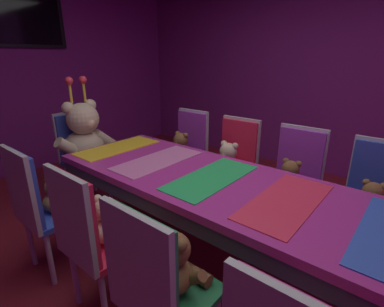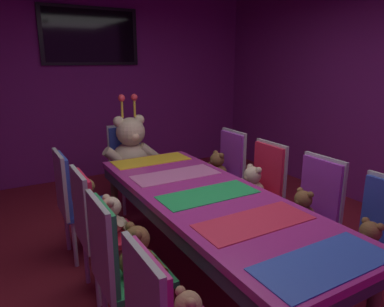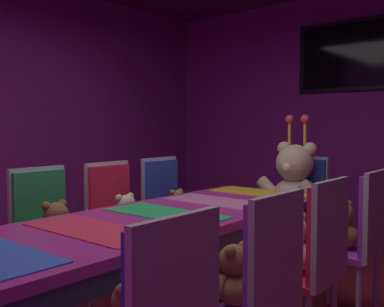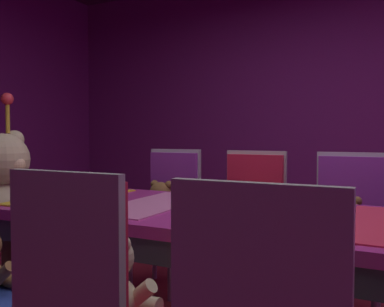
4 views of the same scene
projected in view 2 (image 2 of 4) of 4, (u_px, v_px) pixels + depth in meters
ground_plane at (207, 280)px, 2.87m from camera, size 7.90×7.90×0.00m
wall_back at (92, 83)px, 5.19m from camera, size 5.20×0.12×2.80m
banquet_table at (208, 205)px, 2.70m from camera, size 0.90×2.54×0.75m
chair_left_1 at (115, 260)px, 2.07m from camera, size 0.42×0.41×0.98m
teddy_left_1 at (138, 253)px, 2.14m from camera, size 0.26×0.34×0.32m
chair_left_2 at (93, 221)px, 2.57m from camera, size 0.42×0.41×0.98m
teddy_left_2 at (112, 218)px, 2.64m from camera, size 0.25×0.32×0.30m
chair_left_3 at (71, 195)px, 3.06m from camera, size 0.42×0.41×0.98m
teddy_left_3 at (88, 194)px, 3.14m from camera, size 0.22×0.28×0.27m
chair_right_0 at (382, 235)px, 2.36m from camera, size 0.42×0.41×0.98m
teddy_right_0 at (368, 243)px, 2.30m from camera, size 0.22×0.29×0.27m
chair_right_1 at (315, 204)px, 2.87m from camera, size 0.42×0.41×0.98m
teddy_right_1 at (302, 209)px, 2.81m from camera, size 0.23×0.30×0.29m
chair_right_2 at (264, 183)px, 3.36m from camera, size 0.42×0.41×0.98m
teddy_right_2 at (252, 185)px, 3.29m from camera, size 0.27×0.35×0.33m
chair_right_3 at (228, 166)px, 3.91m from camera, size 0.42×0.41×0.98m
teddy_right_3 at (217, 168)px, 3.84m from camera, size 0.26×0.33×0.31m
throne_chair at (127, 157)px, 4.23m from camera, size 0.41×0.42×0.98m
king_teddy_bear at (132, 148)px, 4.05m from camera, size 0.70×0.54×0.90m
wall_tv at (90, 36)px, 4.94m from camera, size 1.36×0.06×0.79m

